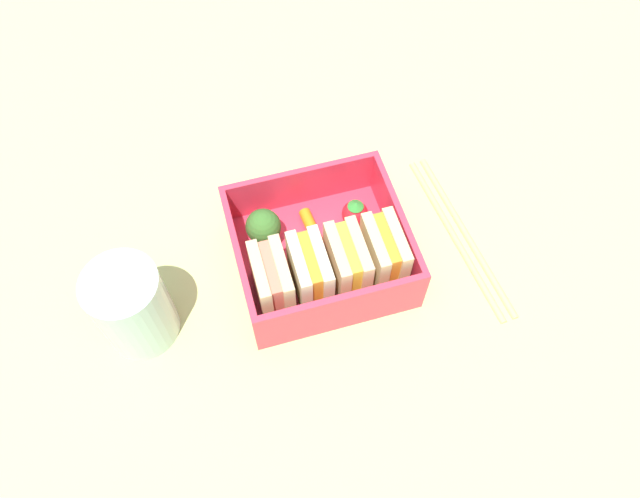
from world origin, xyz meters
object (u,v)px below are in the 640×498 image
at_px(sandwich_center_left, 347,262).
at_px(sandwich_center_right, 272,281).
at_px(strawberry_far_left, 355,213).
at_px(chopstick_pair, 461,234).
at_px(sandwich_center, 310,272).
at_px(sandwich_left, 384,253).
at_px(broccoli_floret, 263,227).
at_px(carrot_stick_far_left, 309,227).
at_px(drinking_glass, 132,307).

xyz_separation_m(sandwich_center_left, sandwich_center_right, (0.07, 0.00, 0.00)).
bearing_deg(strawberry_far_left, chopstick_pair, 158.40).
bearing_deg(sandwich_center, sandwich_center_left, 180.00).
xyz_separation_m(sandwich_left, sandwich_center, (0.07, 0.00, 0.00)).
relative_size(strawberry_far_left, chopstick_pair, 0.16).
height_order(sandwich_center, strawberry_far_left, sandwich_center).
bearing_deg(chopstick_pair, sandwich_center_left, 8.47).
xyz_separation_m(sandwich_left, broccoli_floret, (0.10, -0.06, -0.00)).
relative_size(sandwich_center_left, chopstick_pair, 0.30).
relative_size(carrot_stick_far_left, broccoli_floret, 0.90).
relative_size(sandwich_center, drinking_glass, 0.66).
xyz_separation_m(sandwich_center, broccoli_floret, (0.03, -0.06, -0.00)).
bearing_deg(sandwich_center_left, strawberry_far_left, -114.55).
bearing_deg(sandwich_center, drinking_glass, -2.69).
height_order(sandwich_center_right, carrot_stick_far_left, sandwich_center_right).
bearing_deg(broccoli_floret, strawberry_far_left, 178.60).
bearing_deg(sandwich_center_left, carrot_stick_far_left, -71.91).
height_order(sandwich_center_left, sandwich_center_right, same).
relative_size(sandwich_center, broccoli_floret, 1.39).
xyz_separation_m(sandwich_left, chopstick_pair, (-0.09, -0.02, -0.04)).
xyz_separation_m(sandwich_center, strawberry_far_left, (-0.06, -0.06, -0.02)).
xyz_separation_m(sandwich_center_left, chopstick_pair, (-0.13, -0.02, -0.04)).
height_order(sandwich_left, carrot_stick_far_left, sandwich_left).
xyz_separation_m(sandwich_left, sandwich_center_right, (0.11, 0.00, 0.00)).
height_order(sandwich_center_left, carrot_stick_far_left, sandwich_center_left).
bearing_deg(strawberry_far_left, sandwich_center_right, 31.07).
bearing_deg(drinking_glass, strawberry_far_left, -166.90).
xyz_separation_m(sandwich_center, drinking_glass, (0.16, -0.01, 0.00)).
distance_m(sandwich_center, sandwich_center_right, 0.04).
height_order(sandwich_center, chopstick_pair, sandwich_center).
bearing_deg(sandwich_center, sandwich_center_right, 0.00).
height_order(carrot_stick_far_left, broccoli_floret, broccoli_floret).
height_order(sandwich_center, sandwich_center_right, same).
xyz_separation_m(carrot_stick_far_left, broccoli_floret, (0.05, -0.00, 0.02)).
bearing_deg(sandwich_left, strawberry_far_left, -81.75).
distance_m(sandwich_left, broccoli_floret, 0.12).
relative_size(broccoli_floret, chopstick_pair, 0.22).
bearing_deg(sandwich_center_right, drinking_glass, -3.47).
distance_m(sandwich_center_left, drinking_glass, 0.20).
distance_m(sandwich_center, chopstick_pair, 0.17).
relative_size(chopstick_pair, drinking_glass, 2.21).
bearing_deg(drinking_glass, sandwich_left, 178.14).
bearing_deg(chopstick_pair, strawberry_far_left, -21.60).
distance_m(sandwich_left, drinking_glass, 0.23).
bearing_deg(sandwich_center_left, chopstick_pair, -171.53).
distance_m(sandwich_center, carrot_stick_far_left, 0.07).
bearing_deg(strawberry_far_left, carrot_stick_far_left, -2.34).
relative_size(sandwich_center_right, chopstick_pair, 0.30).
bearing_deg(chopstick_pair, sandwich_center_right, 5.47).
distance_m(sandwich_center_right, chopstick_pair, 0.20).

